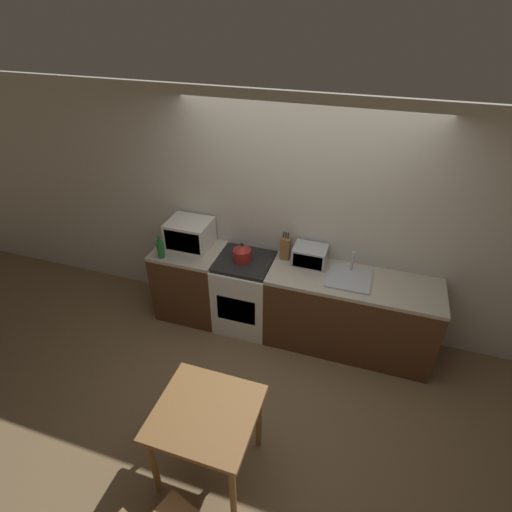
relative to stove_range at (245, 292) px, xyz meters
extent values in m
plane|color=brown|center=(0.51, -0.75, -0.45)|extent=(16.00, 16.00, 0.00)
cube|color=beige|center=(0.51, 0.34, 0.85)|extent=(10.00, 0.06, 2.60)
cube|color=#4C2D19|center=(-0.68, 0.00, -0.02)|extent=(0.75, 0.62, 0.86)
cube|color=#B7AD99|center=(-0.68, 0.00, 0.43)|extent=(0.75, 0.62, 0.04)
cube|color=#4C2D19|center=(1.19, 0.00, -0.02)|extent=(1.76, 0.62, 0.86)
cube|color=#B7AD99|center=(1.19, 0.00, 0.43)|extent=(1.76, 0.62, 0.04)
cube|color=silver|center=(0.00, 0.00, -0.02)|extent=(0.61, 0.62, 0.86)
cube|color=black|center=(0.00, 0.00, 0.43)|extent=(0.59, 0.57, 0.04)
cube|color=black|center=(0.00, -0.30, -0.02)|extent=(0.44, 0.02, 0.32)
cylinder|color=maroon|center=(-0.03, 0.00, 0.52)|extent=(0.20, 0.20, 0.13)
cone|color=maroon|center=(-0.03, 0.00, 0.61)|extent=(0.19, 0.19, 0.06)
sphere|color=black|center=(-0.03, 0.00, 0.65)|extent=(0.04, 0.04, 0.04)
cube|color=silver|center=(-0.69, 0.09, 0.61)|extent=(0.48, 0.39, 0.31)
cube|color=black|center=(-0.69, -0.10, 0.61)|extent=(0.42, 0.01, 0.25)
cylinder|color=#1E662D|center=(-0.89, -0.22, 0.55)|extent=(0.08, 0.08, 0.20)
cylinder|color=#1E662D|center=(-0.89, -0.22, 0.69)|extent=(0.03, 0.03, 0.08)
cube|color=brown|center=(0.41, 0.18, 0.58)|extent=(0.10, 0.09, 0.25)
cylinder|color=black|center=(0.38, 0.18, 0.74)|extent=(0.01, 0.01, 0.07)
cylinder|color=black|center=(0.41, 0.18, 0.74)|extent=(0.01, 0.01, 0.07)
cylinder|color=black|center=(0.43, 0.18, 0.74)|extent=(0.01, 0.01, 0.07)
cube|color=#ADAFB5|center=(0.68, 0.16, 0.55)|extent=(0.35, 0.26, 0.20)
cube|color=black|center=(0.68, 0.03, 0.55)|extent=(0.31, 0.01, 0.16)
cube|color=#ADAFB5|center=(1.13, 0.00, 0.46)|extent=(0.44, 0.41, 0.02)
cylinder|color=#ADAFB5|center=(1.13, 0.15, 0.58)|extent=(0.03, 0.03, 0.22)
cube|color=brown|center=(0.30, -1.76, 0.28)|extent=(0.76, 0.73, 0.04)
cylinder|color=brown|center=(-0.02, -2.06, -0.10)|extent=(0.05, 0.05, 0.70)
cylinder|color=brown|center=(0.63, -2.06, -0.10)|extent=(0.05, 0.05, 0.70)
cylinder|color=brown|center=(-0.02, -1.45, -0.10)|extent=(0.05, 0.05, 0.70)
cylinder|color=brown|center=(0.63, -1.45, -0.10)|extent=(0.05, 0.05, 0.70)
cylinder|color=brown|center=(0.26, -2.25, -0.23)|extent=(0.04, 0.04, 0.44)
camera|label=1|loc=(1.23, -3.37, 2.91)|focal=28.00mm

